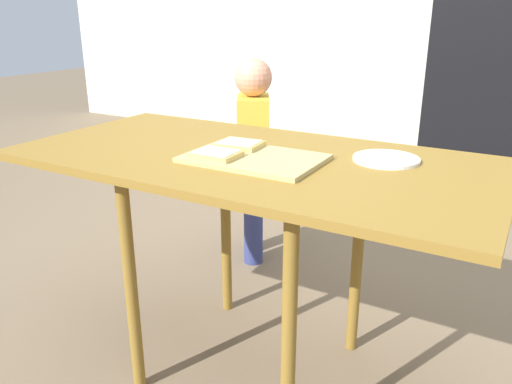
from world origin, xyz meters
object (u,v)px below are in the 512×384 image
Objects in this scene: dining_table at (250,178)px; child_left at (253,149)px; pizza_slice_far_left at (240,144)px; plate_white_right at (386,159)px; pizza_slice_near_left at (216,154)px; cutting_board at (254,158)px.

child_left reaches higher than dining_table.
pizza_slice_far_left is 0.83m from child_left.
pizza_slice_far_left is 0.43m from plate_white_right.
child_left is at bearing 116.82° from pizza_slice_far_left.
plate_white_right is at bearing -37.56° from child_left.
child_left is at bearing 142.44° from plate_white_right.
child_left is (-0.77, 0.59, -0.21)m from plate_white_right.
child_left is at bearing 113.20° from pizza_slice_near_left.
pizza_slice_near_left reaches higher than dining_table.
pizza_slice_far_left reaches higher than plate_white_right.
cutting_board is 2.93× the size of pizza_slice_near_left.
cutting_board is at bearing 34.38° from pizza_slice_near_left.
plate_white_right is (0.41, 0.12, -0.02)m from pizza_slice_far_left.
cutting_board reaches higher than dining_table.
pizza_slice_far_left is at bearing 157.84° from dining_table.
dining_table is 1.48× the size of child_left.
dining_table is 3.75× the size of cutting_board.
dining_table is at bearing -60.82° from child_left.
pizza_slice_far_left is (-0.05, 0.02, 0.09)m from dining_table.
child_left reaches higher than cutting_board.
cutting_board is 0.11m from pizza_slice_near_left.
plate_white_right is 0.20× the size of child_left.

